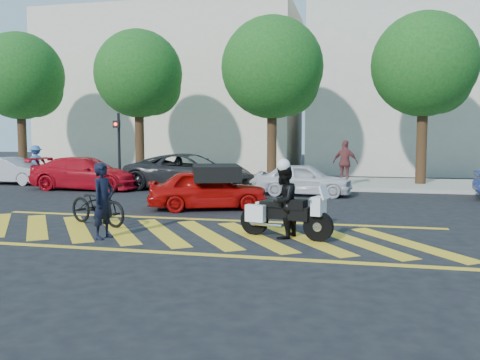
% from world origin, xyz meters
% --- Properties ---
extents(ground, '(90.00, 90.00, 0.00)m').
position_xyz_m(ground, '(0.00, 0.00, 0.00)').
color(ground, black).
rests_on(ground, ground).
extents(sidewalk, '(60.00, 5.00, 0.15)m').
position_xyz_m(sidewalk, '(0.00, 12.00, 0.07)').
color(sidewalk, '#9E998E').
rests_on(sidewalk, ground).
extents(crosswalk, '(12.33, 4.00, 0.01)m').
position_xyz_m(crosswalk, '(-0.04, 0.00, 0.00)').
color(crosswalk, gold).
rests_on(crosswalk, ground).
extents(building_left, '(16.00, 8.00, 10.00)m').
position_xyz_m(building_left, '(-8.00, 21.00, 5.00)').
color(building_left, beige).
rests_on(building_left, ground).
extents(building_right, '(16.00, 8.00, 11.00)m').
position_xyz_m(building_right, '(9.00, 21.00, 5.50)').
color(building_right, beige).
rests_on(building_right, ground).
extents(tree_far_left, '(4.40, 4.40, 7.41)m').
position_xyz_m(tree_far_left, '(-12.87, 12.06, 5.05)').
color(tree_far_left, black).
rests_on(tree_far_left, ground).
extents(tree_left, '(4.20, 4.20, 7.26)m').
position_xyz_m(tree_left, '(-6.37, 12.06, 4.99)').
color(tree_left, black).
rests_on(tree_left, ground).
extents(tree_center, '(4.60, 4.60, 7.56)m').
position_xyz_m(tree_center, '(0.13, 12.06, 5.10)').
color(tree_center, black).
rests_on(tree_center, ground).
extents(tree_right, '(4.40, 4.40, 7.41)m').
position_xyz_m(tree_right, '(6.63, 12.06, 5.05)').
color(tree_right, black).
rests_on(tree_right, ground).
extents(signal_pole, '(0.28, 0.43, 3.20)m').
position_xyz_m(signal_pole, '(-6.50, 9.74, 1.92)').
color(signal_pole, black).
rests_on(signal_pole, ground).
extents(officer_bike, '(0.51, 0.67, 1.67)m').
position_xyz_m(officer_bike, '(-1.57, -0.95, 0.83)').
color(officer_bike, black).
rests_on(officer_bike, ground).
extents(bicycle, '(2.08, 1.39, 1.04)m').
position_xyz_m(bicycle, '(-2.51, 0.51, 0.52)').
color(bicycle, black).
rests_on(bicycle, ground).
extents(police_motorcycle, '(2.13, 0.99, 0.96)m').
position_xyz_m(police_motorcycle, '(2.27, 0.00, 0.52)').
color(police_motorcycle, black).
rests_on(police_motorcycle, ground).
extents(officer_moto, '(0.80, 0.92, 1.61)m').
position_xyz_m(officer_moto, '(2.25, -0.01, 0.81)').
color(officer_moto, black).
rests_on(officer_moto, ground).
extents(red_convertible, '(3.89, 2.57, 1.23)m').
position_xyz_m(red_convertible, '(-0.58, 3.72, 0.62)').
color(red_convertible, '#B00A08').
rests_on(red_convertible, ground).
extents(parked_far_left, '(3.74, 1.46, 1.21)m').
position_xyz_m(parked_far_left, '(-11.50, 9.13, 0.61)').
color(parked_far_left, '#929398').
rests_on(parked_far_left, ground).
extents(parked_left, '(4.63, 1.95, 1.33)m').
position_xyz_m(parked_left, '(-7.00, 7.80, 0.67)').
color(parked_left, '#B90B18').
rests_on(parked_left, ground).
extents(parked_mid_left, '(5.47, 2.85, 1.47)m').
position_xyz_m(parked_mid_left, '(-2.84, 8.76, 0.74)').
color(parked_mid_left, black).
rests_on(parked_mid_left, ground).
extents(parked_mid_right, '(3.62, 1.61, 1.21)m').
position_xyz_m(parked_mid_right, '(1.90, 7.80, 0.60)').
color(parked_mid_right, silver).
rests_on(parked_mid_right, ground).
extents(pedestrian_left, '(1.17, 1.12, 1.60)m').
position_xyz_m(pedestrian_left, '(-10.85, 10.00, 0.95)').
color(pedestrian_left, '#375D99').
rests_on(pedestrian_left, sidewalk).
extents(pedestrian_right, '(1.19, 0.82, 1.87)m').
position_xyz_m(pedestrian_right, '(3.34, 10.70, 1.09)').
color(pedestrian_right, brown).
rests_on(pedestrian_right, sidewalk).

